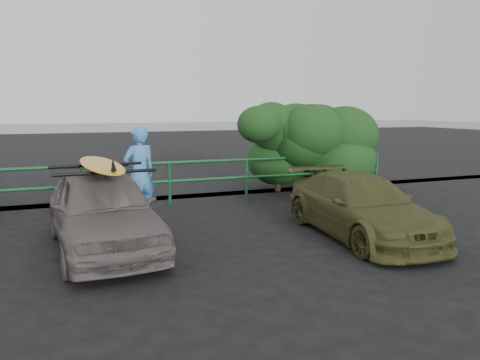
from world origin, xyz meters
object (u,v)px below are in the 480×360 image
at_px(surfboard, 101,164).
at_px(olive_vehicle, 361,206).
at_px(man, 140,173).
at_px(sedan, 103,210).
at_px(guardrail, 127,185).

bearing_deg(surfboard, olive_vehicle, -14.87).
relative_size(olive_vehicle, man, 1.97).
bearing_deg(sedan, olive_vehicle, -14.87).
height_order(guardrail, olive_vehicle, olive_vehicle).
height_order(olive_vehicle, surfboard, surfboard).
xyz_separation_m(sedan, olive_vehicle, (4.42, -0.82, -0.10)).
xyz_separation_m(guardrail, surfboard, (-0.80, -3.24, 0.89)).
bearing_deg(guardrail, olive_vehicle, -48.25).
bearing_deg(guardrail, surfboard, -103.82).
height_order(guardrail, man, man).
distance_m(olive_vehicle, surfboard, 4.58).
relative_size(man, surfboard, 0.70).
height_order(olive_vehicle, man, man).
bearing_deg(man, surfboard, 45.87).
height_order(sedan, man, man).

